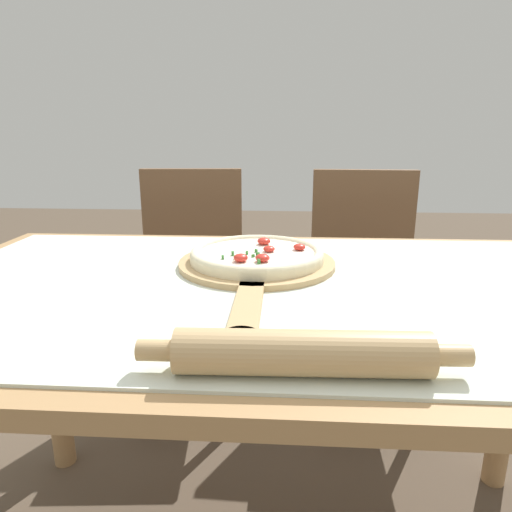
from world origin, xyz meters
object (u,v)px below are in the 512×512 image
object	(u,v)px
pizza_peel	(256,267)
rolling_pin	(302,353)
pizza	(257,255)
chair_left	(192,270)
chair_right	(363,273)

from	to	relation	value
pizza_peel	rolling_pin	size ratio (longest dim) A/B	1.41
pizza	rolling_pin	distance (m)	0.45
rolling_pin	chair_left	bearing A→B (deg)	108.05
pizza_peel	chair_right	bearing A→B (deg)	64.04
chair_left	chair_right	size ratio (longest dim) A/B	1.00
pizza_peel	pizza	world-z (taller)	pizza
pizza_peel	rolling_pin	world-z (taller)	rolling_pin
rolling_pin	pizza	bearing A→B (deg)	100.24
pizza_peel	chair_left	distance (m)	0.81
pizza_peel	chair_left	size ratio (longest dim) A/B	0.63
pizza	pizza_peel	bearing A→B (deg)	-90.69
pizza_peel	rolling_pin	bearing A→B (deg)	-79.07
pizza	chair_left	xyz separation A→B (m)	(-0.29, 0.69, -0.26)
chair_right	pizza	bearing A→B (deg)	-115.12
pizza_peel	chair_left	world-z (taller)	chair_left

